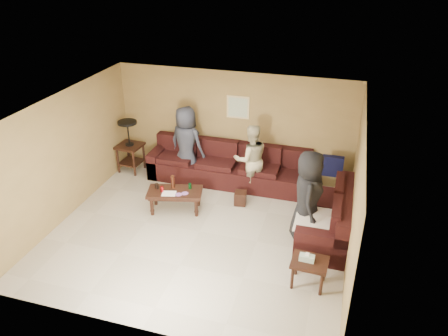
{
  "coord_description": "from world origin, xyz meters",
  "views": [
    {
      "loc": [
        2.41,
        -6.51,
        4.98
      ],
      "look_at": [
        0.25,
        0.85,
        1.0
      ],
      "focal_mm": 35.0,
      "sensor_mm": 36.0,
      "label": 1
    }
  ],
  "objects_px": {
    "end_table_left": "(130,145)",
    "person_right": "(308,196)",
    "sectional_sofa": "(258,186)",
    "person_left": "(186,143)",
    "coffee_table": "(175,194)",
    "waste_bin": "(240,198)",
    "person_middle": "(251,159)",
    "side_table_right": "(309,264)"
  },
  "relations": [
    {
      "from": "waste_bin",
      "to": "person_left",
      "type": "height_order",
      "value": "person_left"
    },
    {
      "from": "person_left",
      "to": "person_middle",
      "type": "xyz_separation_m",
      "value": [
        1.56,
        -0.2,
        -0.09
      ]
    },
    {
      "from": "coffee_table",
      "to": "waste_bin",
      "type": "height_order",
      "value": "coffee_table"
    },
    {
      "from": "end_table_left",
      "to": "person_right",
      "type": "relative_size",
      "value": 0.72
    },
    {
      "from": "sectional_sofa",
      "to": "person_middle",
      "type": "height_order",
      "value": "person_middle"
    },
    {
      "from": "end_table_left",
      "to": "waste_bin",
      "type": "bearing_deg",
      "value": -14.7
    },
    {
      "from": "waste_bin",
      "to": "end_table_left",
      "type": "bearing_deg",
      "value": 165.3
    },
    {
      "from": "end_table_left",
      "to": "person_right",
      "type": "distance_m",
      "value": 4.66
    },
    {
      "from": "sectional_sofa",
      "to": "person_left",
      "type": "height_order",
      "value": "person_left"
    },
    {
      "from": "coffee_table",
      "to": "person_middle",
      "type": "relative_size",
      "value": 0.76
    },
    {
      "from": "person_middle",
      "to": "sectional_sofa",
      "type": "bearing_deg",
      "value": 101.6
    },
    {
      "from": "side_table_right",
      "to": "person_right",
      "type": "height_order",
      "value": "person_right"
    },
    {
      "from": "end_table_left",
      "to": "coffee_table",
      "type": "bearing_deg",
      "value": -38.97
    },
    {
      "from": "end_table_left",
      "to": "person_right",
      "type": "bearing_deg",
      "value": -19.54
    },
    {
      "from": "waste_bin",
      "to": "person_left",
      "type": "distance_m",
      "value": 1.85
    },
    {
      "from": "end_table_left",
      "to": "waste_bin",
      "type": "distance_m",
      "value": 3.08
    },
    {
      "from": "coffee_table",
      "to": "side_table_right",
      "type": "distance_m",
      "value": 3.25
    },
    {
      "from": "person_middle",
      "to": "person_right",
      "type": "relative_size",
      "value": 0.89
    },
    {
      "from": "person_left",
      "to": "person_right",
      "type": "bearing_deg",
      "value": 165.61
    },
    {
      "from": "end_table_left",
      "to": "person_left",
      "type": "distance_m",
      "value": 1.46
    },
    {
      "from": "side_table_right",
      "to": "end_table_left",
      "type": "bearing_deg",
      "value": 148.27
    },
    {
      "from": "end_table_left",
      "to": "sectional_sofa",
      "type": "bearing_deg",
      "value": -7.91
    },
    {
      "from": "side_table_right",
      "to": "person_middle",
      "type": "height_order",
      "value": "person_middle"
    },
    {
      "from": "sectional_sofa",
      "to": "side_table_right",
      "type": "bearing_deg",
      "value": -60.42
    },
    {
      "from": "sectional_sofa",
      "to": "person_left",
      "type": "xyz_separation_m",
      "value": [
        -1.8,
        0.49,
        0.55
      ]
    },
    {
      "from": "end_table_left",
      "to": "person_middle",
      "type": "xyz_separation_m",
      "value": [
        3.0,
        -0.16,
        0.12
      ]
    },
    {
      "from": "waste_bin",
      "to": "person_left",
      "type": "bearing_deg",
      "value": 151.45
    },
    {
      "from": "sectional_sofa",
      "to": "person_left",
      "type": "distance_m",
      "value": 1.95
    },
    {
      "from": "sectional_sofa",
      "to": "side_table_right",
      "type": "xyz_separation_m",
      "value": [
        1.36,
        -2.39,
        0.08
      ]
    },
    {
      "from": "side_table_right",
      "to": "waste_bin",
      "type": "xyz_separation_m",
      "value": [
        -1.66,
        2.07,
        -0.26
      ]
    },
    {
      "from": "person_middle",
      "to": "person_right",
      "type": "bearing_deg",
      "value": 107.27
    },
    {
      "from": "sectional_sofa",
      "to": "person_right",
      "type": "distance_m",
      "value": 1.69
    },
    {
      "from": "side_table_right",
      "to": "waste_bin",
      "type": "distance_m",
      "value": 2.67
    },
    {
      "from": "coffee_table",
      "to": "person_left",
      "type": "bearing_deg",
      "value": 100.35
    },
    {
      "from": "coffee_table",
      "to": "person_right",
      "type": "height_order",
      "value": "person_right"
    },
    {
      "from": "sectional_sofa",
      "to": "end_table_left",
      "type": "xyz_separation_m",
      "value": [
        -3.24,
        0.45,
        0.34
      ]
    },
    {
      "from": "coffee_table",
      "to": "person_right",
      "type": "relative_size",
      "value": 0.68
    },
    {
      "from": "waste_bin",
      "to": "person_middle",
      "type": "height_order",
      "value": "person_middle"
    },
    {
      "from": "sectional_sofa",
      "to": "coffee_table",
      "type": "relative_size",
      "value": 3.85
    },
    {
      "from": "coffee_table",
      "to": "waste_bin",
      "type": "distance_m",
      "value": 1.4
    },
    {
      "from": "side_table_right",
      "to": "person_left",
      "type": "distance_m",
      "value": 4.31
    },
    {
      "from": "coffee_table",
      "to": "person_right",
      "type": "bearing_deg",
      "value": -3.89
    }
  ]
}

